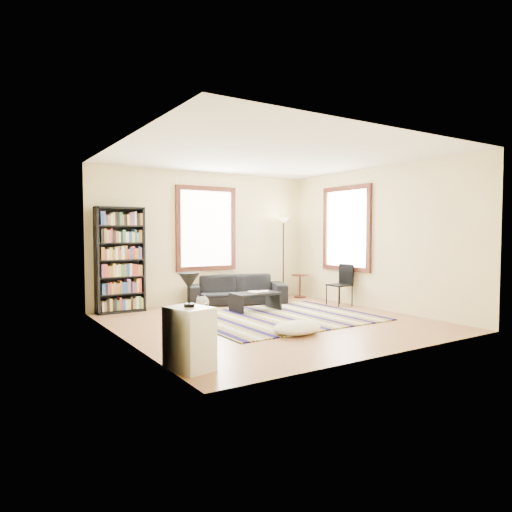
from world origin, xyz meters
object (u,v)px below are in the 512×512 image
coffee_table (255,302)px  floor_cushion (297,328)px  floor_lamp (283,258)px  white_cabinet (189,338)px  folding_chair (339,285)px  sofa (236,289)px  bookshelf (120,260)px  dog (198,311)px  side_table (300,286)px

coffee_table → floor_cushion: 2.09m
coffee_table → floor_lamp: bearing=37.0°
white_cabinet → folding_chair: bearing=13.9°
sofa → floor_lamp: bearing=26.6°
coffee_table → floor_cushion: (-0.55, -2.02, -0.08)m
coffee_table → floor_lamp: size_ratio=0.48×
sofa → coffee_table: size_ratio=2.31×
bookshelf → floor_lamp: size_ratio=1.08×
dog → side_table: bearing=25.8°
folding_chair → white_cabinet: folding_chair is taller
bookshelf → white_cabinet: 4.12m
bookshelf → dog: bookshelf is taller
floor_lamp → folding_chair: size_ratio=2.16×
folding_chair → dog: folding_chair is taller
floor_lamp → coffee_table: bearing=-143.0°
floor_lamp → dog: (-3.06, -1.89, -0.67)m
bookshelf → folding_chair: (4.04, -1.66, -0.57)m
white_cabinet → floor_lamp: bearing=29.1°
bookshelf → dog: bearing=-73.0°
sofa → folding_chair: (1.65, -1.39, 0.13)m
dog → white_cabinet: bearing=-118.9°
white_cabinet → dog: size_ratio=1.35×
bookshelf → white_cabinet: (-0.41, -4.05, -0.65)m
bookshelf → floor_cushion: size_ratio=2.56×
sofa → white_cabinet: 4.70m
bookshelf → floor_cushion: (1.68, -3.29, -0.90)m
sofa → floor_cushion: (-0.71, -3.02, -0.21)m
bookshelf → coffee_table: size_ratio=2.22×
floor_cushion → white_cabinet: 2.23m
sofa → white_cabinet: bearing=-104.2°
bookshelf → side_table: size_ratio=3.70×
dog → floor_cushion: bearing=-51.1°
floor_lamp → white_cabinet: (-4.10, -3.88, -0.58)m
floor_cushion → floor_lamp: 3.81m
white_cabinet → dog: (1.04, 1.99, -0.09)m
floor_cushion → white_cabinet: size_ratio=1.12×
bookshelf → floor_cushion: 3.80m
sofa → dog: sofa is taller
side_table → folding_chair: 1.39m
sofa → folding_chair: 2.17m
bookshelf → floor_lamp: bearing=-2.6°
coffee_table → dog: bearing=-153.8°
folding_chair → floor_cushion: bearing=-147.2°
side_table → white_cabinet: (-4.50, -3.76, 0.08)m
coffee_table → white_cabinet: bearing=-133.5°
floor_cushion → sofa: bearing=76.7°
folding_chair → bookshelf: bearing=155.9°
coffee_table → folding_chair: 1.88m
coffee_table → bookshelf: bearing=150.1°
dog → sofa: bearing=44.2°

